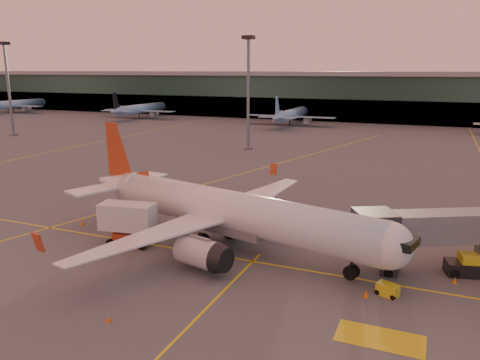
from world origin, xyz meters
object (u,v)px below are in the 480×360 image
at_px(catering_truck, 128,221).
at_px(gpu_cart, 388,290).
at_px(pushback_tug, 468,266).
at_px(main_airplane, 224,211).

bearing_deg(catering_truck, gpu_cart, -12.92).
relative_size(catering_truck, pushback_tug, 1.44).
distance_m(catering_truck, gpu_cart, 26.76).
xyz_separation_m(catering_truck, gpu_cart, (26.64, -1.45, -2.05)).
distance_m(main_airplane, pushback_tug, 23.66).
xyz_separation_m(catering_truck, pushback_tug, (32.94, 5.55, -1.74)).
distance_m(main_airplane, catering_truck, 10.23).
bearing_deg(gpu_cart, main_airplane, -174.75).
bearing_deg(pushback_tug, gpu_cart, -146.70).
bearing_deg(catering_truck, main_airplane, 9.34).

